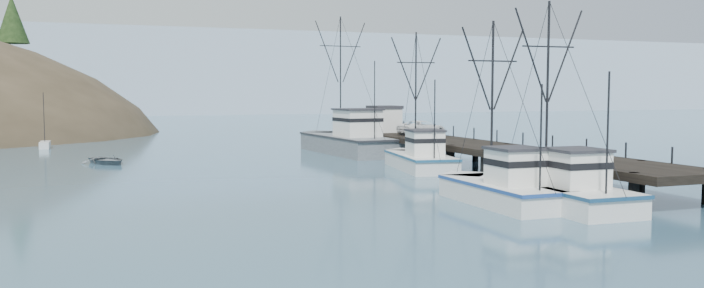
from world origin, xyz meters
The scene contains 11 objects.
ground centered at (0.00, 0.00, 0.00)m, with size 400.00×400.00×0.00m, color #325770.
pier centered at (14.00, 16.00, 1.69)m, with size 6.00×44.00×2.00m.
distant_ridge centered at (10.00, 170.00, 0.00)m, with size 360.00×40.00×26.00m, color #9EB2C6.
distant_ridge_far centered at (-40.00, 185.00, 0.00)m, with size 180.00×25.00×18.00m, color silver.
trawler_near centered at (8.37, -1.50, 0.82)m, with size 4.10×11.52×11.65m.
trawler_mid centered at (5.87, 0.26, 0.82)m, with size 3.65×10.58×10.63m.
trawler_far centered at (9.21, 17.41, 0.82)m, with size 5.09×11.29×11.48m.
work_vessel centered at (8.74, 33.07, 1.23)m, with size 6.30×17.55×14.37m.
pier_shed centered at (13.26, 34.00, 3.42)m, with size 3.00×3.20×2.80m.
pickup_truck centered at (14.99, 28.62, 2.71)m, with size 2.34×5.08×1.41m, color white.
motorboat centered at (-14.52, 30.56, 0.00)m, with size 3.35×4.69×0.97m, color slate.
Camera 1 is at (-15.31, -32.61, 6.30)m, focal length 35.00 mm.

